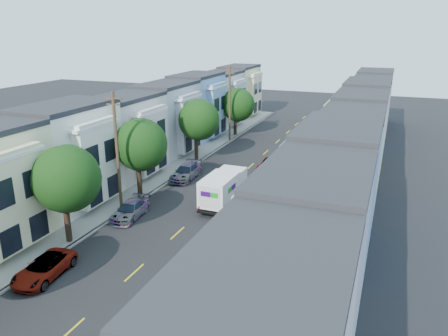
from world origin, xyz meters
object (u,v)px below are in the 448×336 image
lead_sedan (269,165)px  parked_right_d (312,143)px  parked_left_b (44,268)px  parked_right_c (297,161)px  utility_pole_far (230,103)px  parked_left_d (186,172)px  tree_b (66,179)px  utility_pole_near (117,153)px  tree_c (140,145)px  tree_d (198,120)px  parked_right_a (204,279)px  parked_right_b (221,256)px  tree_far_r (331,117)px  fedex_truck (223,188)px  parked_left_c (130,210)px  tree_e (237,105)px

lead_sedan → parked_right_d: bearing=76.0°
parked_left_b → parked_right_c: parked_right_c is taller
utility_pole_far → parked_left_d: 17.11m
lead_sedan → parked_right_d: parked_right_d is taller
tree_b → utility_pole_near: size_ratio=0.73×
tree_c → parked_left_d: (1.40, 6.09, -4.26)m
parked_left_b → utility_pole_far: bearing=87.1°
tree_d → parked_left_b: 26.65m
parked_right_a → parked_right_b: bearing=90.5°
tree_far_r → parked_left_b: 40.59m
lead_sedan → parked_left_b: parked_left_b is taller
tree_b → tree_d: size_ratio=1.01×
tree_b → parked_right_d: size_ratio=1.82×
parked_left_b → tree_b: bearing=102.9°
tree_far_r → fedex_truck: size_ratio=0.90×
utility_pole_near → parked_left_c: (1.40, -0.82, -4.50)m
parked_right_c → parked_right_d: size_ratio=1.00×
parked_left_b → parked_right_a: bearing=8.8°
tree_far_r → tree_c: bearing=-118.0°
tree_d → parked_right_c: bearing=9.9°
tree_c → utility_pole_near: size_ratio=0.74×
tree_b → parked_right_b: (11.20, 0.86, -4.17)m
tree_d → parked_right_b: 24.25m
utility_pole_near → fedex_truck: size_ratio=1.66×
tree_d → parked_left_c: tree_d is taller
fedex_truck → parked_left_d: 8.01m
utility_pole_far → parked_left_c: size_ratio=2.29×
tree_far_r → parked_right_b: (-1.99, -33.54, -3.13)m
tree_far_r → lead_sedan: (-4.57, -13.01, -3.27)m
fedex_truck → parked_left_d: fedex_truck is taller
tree_d → parked_right_a: (11.20, -23.84, -4.19)m
parked_left_d → parked_right_c: size_ratio=1.19×
tree_e → parked_right_a: bearing=-73.2°
tree_c → parked_right_d: size_ratio=1.84×
tree_far_r → parked_left_c: bearing=-112.1°
parked_right_c → parked_right_d: 8.59m
parked_left_c → tree_c: bearing=103.5°
tree_c → utility_pole_far: size_ratio=0.74×
tree_far_r → parked_right_c: size_ratio=1.36×
tree_e → parked_right_c: (11.20, -11.35, -3.79)m
lead_sedan → parked_right_c: size_ratio=1.11×
tree_e → parked_right_b: 36.39m
fedex_truck → lead_sedan: 10.90m
parked_left_c → fedex_truck: bearing=35.9°
tree_d → parked_left_c: (1.40, -16.62, -4.21)m
tree_c → parked_right_d: bearing=63.9°
parked_left_d → parked_right_b: 17.78m
fedex_truck → parked_left_b: bearing=-111.5°
parked_right_c → lead_sedan: bearing=-132.7°
tree_b → parked_right_d: bearing=71.0°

